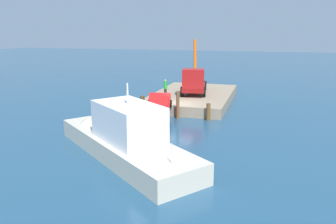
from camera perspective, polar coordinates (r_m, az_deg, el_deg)
The scene contains 9 objects.
ground at distance 30.48m, azimuth 1.86°, elevation -0.39°, with size 200.00×200.00×0.00m, color navy.
dock at distance 35.88m, azimuth 4.26°, elevation 2.52°, with size 13.61×7.99×0.95m, color gray.
crane_truck at distance 34.96m, azimuth 4.46°, elevation 5.29°, with size 9.84×3.32×5.49m.
dock_worker at distance 33.91m, azimuth -0.46°, elevation 4.20°, with size 0.34×0.34×1.69m.
salvaged_car at distance 28.03m, azimuth -1.76°, elevation -0.25°, with size 4.38×2.75×3.28m.
moored_yacht at distance 21.99m, azimuth -9.58°, elevation -4.96°, with size 11.48×13.42×6.11m.
piling_near at distance 30.01m, azimuth -4.39°, elevation 1.08°, with size 0.41×0.41×1.76m, color brown.
piling_mid at distance 28.76m, azimuth 1.69°, elevation 1.07°, with size 0.28×0.28×2.26m, color brown.
piling_far at distance 28.41m, azimuth 6.91°, elevation 0.02°, with size 0.34×0.34×1.49m, color brown.
Camera 1 is at (28.58, 7.57, 7.44)m, focal length 35.61 mm.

